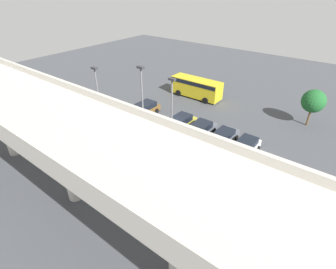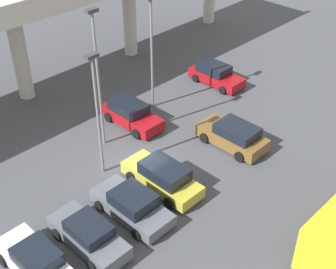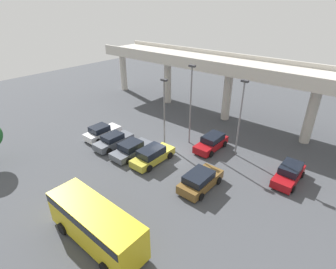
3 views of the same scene
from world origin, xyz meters
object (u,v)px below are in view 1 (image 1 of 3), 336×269
Objects in this scene: parked_car_0 at (245,148)px; parked_car_2 at (201,130)px; parked_car_3 at (180,124)px; lamp_post_by_overpass at (172,109)px; parked_car_5 at (144,109)px; lamp_post_mid_lot at (99,99)px; parked_car_4 at (124,137)px; parked_car_6 at (80,114)px; parked_car_1 at (224,138)px; lamp_post_near_aisle at (143,105)px; shuttle_bus at (196,87)px; tree_front_left at (314,101)px.

parked_car_0 is 5.56m from parked_car_2.
parked_car_2 is 2.65m from parked_car_3.
parked_car_5 is at bearing -27.40° from lamp_post_by_overpass.
lamp_post_mid_lot reaches higher than lamp_post_by_overpass.
parked_car_6 is at bearing 87.17° from parked_car_4.
parked_car_0 is 2.72m from parked_car_1.
parked_car_2 is 5.53m from lamp_post_by_overpass.
lamp_post_by_overpass is at bearing 22.39° from parked_car_3.
parked_car_4 is at bearing 29.75° from lamp_post_by_overpass.
parked_car_2 is 8.09m from lamp_post_near_aisle.
parked_car_1 is 6.77m from lamp_post_by_overpass.
parked_car_2 is at bearing -139.60° from lamp_post_mid_lot.
lamp_post_by_overpass is (-12.87, -2.18, 3.71)m from parked_car_6.
parked_car_4 is 0.59× the size of shuttle_bus.
lamp_post_near_aisle reaches higher than lamp_post_mid_lot.
parked_car_5 is at bearing -91.29° from parked_car_0.
lamp_post_mid_lot is at bearing -99.91° from parked_car_6.
tree_front_left is (-11.62, -10.37, 2.39)m from parked_car_3.
parked_car_1 is 0.93× the size of parked_car_3.
tree_front_left is (-12.02, -16.03, -1.94)m from lamp_post_near_aisle.
tree_front_left reaches higher than parked_car_5.
lamp_post_near_aisle is (3.02, 6.06, 4.42)m from parked_car_2.
lamp_post_by_overpass reaches higher than parked_car_1.
parked_car_0 is 15.32m from shuttle_bus.
parked_car_3 reaches higher than parked_car_2.
parked_car_3 is at bearing -85.25° from parked_car_1.
parked_car_6 is 0.50× the size of lamp_post_near_aisle.
lamp_post_by_overpass is (-7.36, 3.81, 3.68)m from parked_car_5.
parked_car_1 is 11.92m from tree_front_left.
lamp_post_near_aisle is at bearing 42.64° from parked_car_5.
shuttle_bus is (3.84, -9.49, 0.88)m from parked_car_3.
parked_car_0 is at bearing 71.56° from tree_front_left.
parked_car_4 is 7.00m from parked_car_5.
lamp_post_near_aisle is (5.88, 6.12, 4.41)m from parked_car_1.
parked_car_6 reaches higher than parked_car_1.
parked_car_1 is (2.68, -0.45, -0.03)m from parked_car_0.
parked_car_4 is 0.60× the size of lamp_post_by_overpass.
parked_car_0 reaches higher than parked_car_6.
lamp_post_near_aisle is 1.17× the size of lamp_post_by_overpass.
lamp_post_mid_lot is at bearing 10.79° from lamp_post_near_aisle.
parked_car_0 is at bearing -61.60° from parked_car_4.
tree_front_left is (-17.30, -17.04, -1.52)m from lamp_post_mid_lot.
lamp_post_near_aisle reaches higher than shuttle_bus.
parked_car_0 reaches higher than parked_car_2.
parked_car_6 is (16.91, 6.12, 0.03)m from parked_car_1.
parked_car_1 is at bearing 90.65° from parked_car_5.
parked_car_1 is at bearing -52.69° from parked_car_4.
parked_car_4 is 4.75m from lamp_post_mid_lot.
shuttle_bus is at bearing -134.12° from parked_car_1.
tree_front_left is at bearing -176.76° from shuttle_bus.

